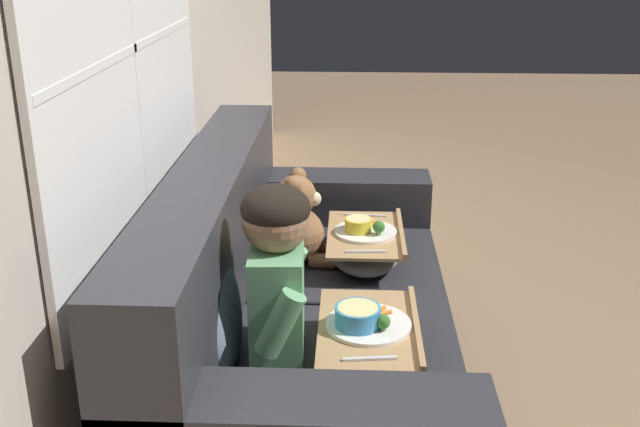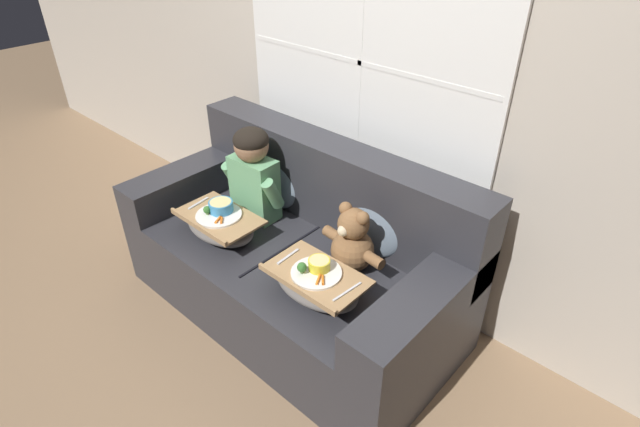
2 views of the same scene
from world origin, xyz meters
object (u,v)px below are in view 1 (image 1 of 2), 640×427
at_px(child_figure, 277,268).
at_px(lap_tray_child, 368,341).
at_px(lap_tray_teddy, 365,246).
at_px(throw_pillow_behind_teddy, 249,215).
at_px(teddy_bear, 297,224).
at_px(couch, 296,333).
at_px(throw_pillow_behind_child, 216,302).

distance_m(child_figure, lap_tray_child, 0.34).
distance_m(child_figure, lap_tray_teddy, 0.78).
height_order(throw_pillow_behind_teddy, teddy_bear, throw_pillow_behind_teddy).
xyz_separation_m(couch, teddy_bear, (0.35, 0.02, 0.26)).
relative_size(couch, lap_tray_teddy, 3.98).
bearing_deg(couch, child_figure, 176.44).
xyz_separation_m(teddy_bear, lap_tray_teddy, (-0.00, -0.25, -0.08)).
distance_m(throw_pillow_behind_child, lap_tray_teddy, 0.83).
bearing_deg(lap_tray_child, throw_pillow_behind_teddy, 31.63).
height_order(couch, child_figure, child_figure).
distance_m(couch, teddy_bear, 0.44).
bearing_deg(lap_tray_teddy, throw_pillow_behind_teddy, 89.93).
relative_size(throw_pillow_behind_child, teddy_bear, 1.05).
height_order(teddy_bear, lap_tray_teddy, teddy_bear).
distance_m(throw_pillow_behind_teddy, lap_tray_child, 0.83).
bearing_deg(lap_tray_child, teddy_bear, 19.78).
xyz_separation_m(throw_pillow_behind_teddy, lap_tray_child, (-0.70, -0.43, -0.11)).
relative_size(lap_tray_child, lap_tray_teddy, 0.99).
bearing_deg(lap_tray_teddy, throw_pillow_behind_child, 148.24).
relative_size(throw_pillow_behind_child, child_figure, 0.75).
bearing_deg(lap_tray_teddy, couch, 146.04).
bearing_deg(child_figure, lap_tray_teddy, -20.19).
distance_m(teddy_bear, lap_tray_child, 0.75).
bearing_deg(teddy_bear, couch, -177.07).
relative_size(child_figure, lap_tray_teddy, 1.16).
xyz_separation_m(lap_tray_child, lap_tray_teddy, (0.70, -0.00, -0.00)).
bearing_deg(teddy_bear, lap_tray_child, -160.22).
bearing_deg(child_figure, throw_pillow_behind_teddy, 14.11).
xyz_separation_m(couch, lap_tray_teddy, (0.35, -0.24, 0.18)).
distance_m(couch, throw_pillow_behind_child, 0.50).
bearing_deg(throw_pillow_behind_teddy, couch, -150.54).
distance_m(couch, lap_tray_teddy, 0.46).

